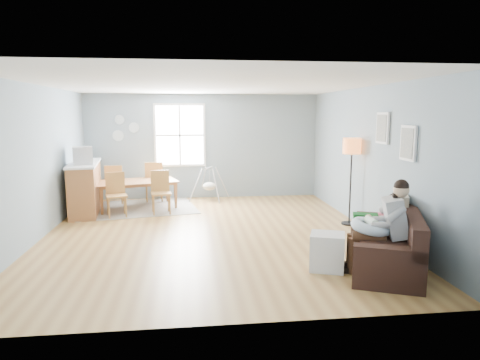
{
  "coord_description": "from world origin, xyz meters",
  "views": [
    {
      "loc": [
        -0.35,
        -7.69,
        2.19
      ],
      "look_at": [
        0.55,
        -0.04,
        1.0
      ],
      "focal_mm": 32.0,
      "sensor_mm": 36.0,
      "label": 1
    }
  ],
  "objects": [
    {
      "name": "room",
      "position": [
        0.0,
        0.0,
        2.42
      ],
      "size": [
        8.4,
        9.4,
        3.9
      ],
      "color": "#A9753C"
    },
    {
      "name": "window",
      "position": [
        -0.6,
        3.46,
        1.65
      ],
      "size": [
        1.32,
        0.08,
        1.62
      ],
      "color": "white",
      "rests_on": "room"
    },
    {
      "name": "pictures",
      "position": [
        2.97,
        -1.05,
        1.85
      ],
      "size": [
        0.05,
        1.34,
        0.74
      ],
      "color": "white",
      "rests_on": "room"
    },
    {
      "name": "wall_plates",
      "position": [
        -2.0,
        3.47,
        1.83
      ],
      "size": [
        0.67,
        0.02,
        0.66
      ],
      "color": "#A4BAC5",
      "rests_on": "room"
    },
    {
      "name": "sofa",
      "position": [
        2.5,
        -2.03,
        0.29
      ],
      "size": [
        1.6,
        2.22,
        0.82
      ],
      "color": "black",
      "rests_on": "room"
    },
    {
      "name": "green_throw",
      "position": [
        2.7,
        -1.37,
        0.52
      ],
      "size": [
        1.14,
        1.04,
        0.04
      ],
      "primitive_type": "cube",
      "rotation": [
        0.0,
        0.0,
        -0.35
      ],
      "color": "#13561C",
      "rests_on": "sofa"
    },
    {
      "name": "beige_pillow",
      "position": [
        2.88,
        -1.62,
        0.74
      ],
      "size": [
        0.31,
        0.48,
        0.47
      ],
      "primitive_type": "cube",
      "rotation": [
        0.0,
        0.0,
        -0.41
      ],
      "color": "tan",
      "rests_on": "sofa"
    },
    {
      "name": "father",
      "position": [
        2.27,
        -2.25,
        0.71
      ],
      "size": [
        0.99,
        0.62,
        1.32
      ],
      "color": "#9B9B9E",
      "rests_on": "sofa"
    },
    {
      "name": "nursing_pillow",
      "position": [
        2.13,
        -2.18,
        0.65
      ],
      "size": [
        0.76,
        0.76,
        0.23
      ],
      "primitive_type": "torus",
      "rotation": [
        0.0,
        0.14,
        -0.46
      ],
      "color": "#CAE8FD",
      "rests_on": "father"
    },
    {
      "name": "infant",
      "position": [
        2.14,
        -2.15,
        0.71
      ],
      "size": [
        0.15,
        0.35,
        0.13
      ],
      "color": "silver",
      "rests_on": "nursing_pillow"
    },
    {
      "name": "toddler",
      "position": [
        2.51,
        -1.82,
        0.7
      ],
      "size": [
        0.56,
        0.43,
        0.83
      ],
      "color": "silver",
      "rests_on": "sofa"
    },
    {
      "name": "floor_lamp",
      "position": [
        2.8,
        0.34,
        1.43
      ],
      "size": [
        0.35,
        0.35,
        1.72
      ],
      "color": "black",
      "rests_on": "room"
    },
    {
      "name": "storage_cube",
      "position": [
        1.55,
        -2.04,
        0.26
      ],
      "size": [
        0.58,
        0.55,
        0.52
      ],
      "color": "silver",
      "rests_on": "room"
    },
    {
      "name": "rug",
      "position": [
        -1.6,
        2.35,
        0.01
      ],
      "size": [
        2.95,
        2.44,
        0.01
      ],
      "primitive_type": "cube",
      "rotation": [
        0.0,
        0.0,
        0.18
      ],
      "color": "gray",
      "rests_on": "room"
    },
    {
      "name": "dining_table",
      "position": [
        -1.6,
        2.35,
        0.32
      ],
      "size": [
        2.05,
        1.5,
        0.65
      ],
      "primitive_type": "imported",
      "rotation": [
        0.0,
        0.0,
        0.29
      ],
      "color": "brown",
      "rests_on": "rug"
    },
    {
      "name": "chair_sw",
      "position": [
        -1.95,
        1.62,
        0.54
      ],
      "size": [
        0.52,
        0.52,
        0.95
      ],
      "color": "#A47838",
      "rests_on": "rug"
    },
    {
      "name": "chair_se",
      "position": [
        -1.01,
        1.8,
        0.54
      ],
      "size": [
        0.48,
        0.48,
        0.95
      ],
      "color": "#A47838",
      "rests_on": "rug"
    },
    {
      "name": "chair_nw",
      "position": [
        -2.2,
        2.9,
        0.55
      ],
      "size": [
        0.45,
        0.45,
        0.96
      ],
      "color": "#A47838",
      "rests_on": "rug"
    },
    {
      "name": "chair_ne",
      "position": [
        -1.26,
        3.07,
        0.58
      ],
      "size": [
        0.51,
        0.51,
        1.01
      ],
      "color": "#A47838",
      "rests_on": "rug"
    },
    {
      "name": "counter",
      "position": [
        -2.7,
        2.13,
        0.57
      ],
      "size": [
        0.84,
        2.07,
        1.12
      ],
      "color": "brown",
      "rests_on": "room"
    },
    {
      "name": "monitor",
      "position": [
        -2.63,
        1.75,
        1.31
      ],
      "size": [
        0.48,
        0.46,
        0.38
      ],
      "color": "silver",
      "rests_on": "counter"
    },
    {
      "name": "baby_swing",
      "position": [
        0.13,
        3.1,
        0.38
      ],
      "size": [
        1.07,
        1.08,
        0.84
      ],
      "color": "silver",
      "rests_on": "room"
    }
  ]
}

